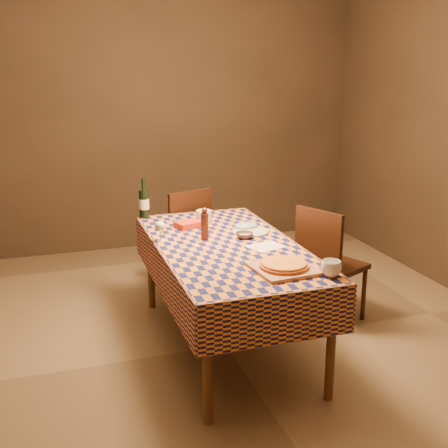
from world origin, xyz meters
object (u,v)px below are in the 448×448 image
object	(u,v)px
cutting_board	(284,269)
wine_bottle	(144,203)
pizza	(284,265)
bowl	(245,235)
chair_right	(327,259)
dining_table	(226,255)
chair_far	(184,234)
white_plate	(250,232)

from	to	relation	value
cutting_board	wine_bottle	world-z (taller)	wine_bottle
pizza	bowl	size ratio (longest dim) A/B	2.57
pizza	chair_right	size ratio (longest dim) A/B	0.35
dining_table	pizza	size ratio (longest dim) A/B	5.74
dining_table	wine_bottle	distance (m)	0.97
bowl	chair_far	xyz separation A→B (m)	(-0.20, 1.02, -0.27)
white_plate	pizza	bearing A→B (deg)	-96.15
pizza	wine_bottle	distance (m)	1.56
cutting_board	white_plate	xyz separation A→B (m)	(0.09, 0.80, -0.00)
wine_bottle	chair_right	size ratio (longest dim) A/B	0.35
white_plate	bowl	bearing A→B (deg)	-127.68
cutting_board	pizza	size ratio (longest dim) A/B	1.09
cutting_board	bowl	world-z (taller)	bowl
bowl	chair_far	distance (m)	1.07
cutting_board	wine_bottle	size ratio (longest dim) A/B	1.09
dining_table	bowl	world-z (taller)	bowl
cutting_board	wine_bottle	xyz separation A→B (m)	(-0.58, 1.45, 0.11)
wine_bottle	chair_far	world-z (taller)	wine_bottle
dining_table	cutting_board	world-z (taller)	cutting_board
dining_table	chair_right	bearing A→B (deg)	8.85
dining_table	bowl	distance (m)	0.22
chair_far	chair_right	world-z (taller)	same
dining_table	white_plate	distance (m)	0.34
dining_table	wine_bottle	bearing A→B (deg)	115.48
pizza	chair_right	distance (m)	1.04
dining_table	chair_far	size ratio (longest dim) A/B	1.98
bowl	chair_far	world-z (taller)	chair_far
chair_far	pizza	bearing A→B (deg)	-83.54
pizza	white_plate	size ratio (longest dim) A/B	1.21
wine_bottle	chair_far	size ratio (longest dim) A/B	0.35
chair_right	dining_table	bearing A→B (deg)	-171.15
bowl	white_plate	world-z (taller)	bowl
chair_right	chair_far	bearing A→B (deg)	131.73
cutting_board	bowl	distance (m)	0.69
dining_table	pizza	bearing A→B (deg)	-74.27
pizza	white_plate	distance (m)	0.80
chair_right	wine_bottle	bearing A→B (deg)	150.05
dining_table	white_plate	xyz separation A→B (m)	(0.25, 0.20, 0.08)
bowl	chair_far	bearing A→B (deg)	100.88
dining_table	pizza	distance (m)	0.62
wine_bottle	dining_table	bearing A→B (deg)	-64.52
bowl	chair_far	size ratio (longest dim) A/B	0.13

